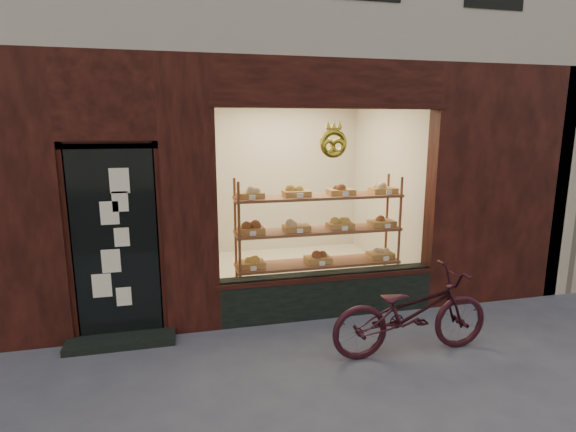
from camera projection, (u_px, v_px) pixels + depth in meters
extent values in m
plane|color=#41414B|center=(358.00, 427.00, 3.58)|extent=(90.00, 90.00, 0.00)
cube|color=black|center=(328.00, 294.00, 5.65)|extent=(2.70, 0.25, 0.55)
cube|color=black|center=(116.00, 244.00, 4.86)|extent=(0.90, 0.04, 2.15)
cube|color=black|center=(121.00, 341.00, 4.92)|extent=(1.15, 0.35, 0.08)
torus|color=gold|center=(333.00, 144.00, 5.17)|extent=(0.33, 0.07, 0.33)
cube|color=brown|center=(317.00, 298.00, 6.10)|extent=(2.20, 0.45, 0.04)
cube|color=brown|center=(318.00, 263.00, 6.00)|extent=(2.20, 0.45, 0.03)
cube|color=brown|center=(318.00, 230.00, 5.91)|extent=(2.20, 0.45, 0.04)
cube|color=brown|center=(319.00, 197.00, 5.82)|extent=(2.20, 0.45, 0.04)
cylinder|color=brown|center=(240.00, 250.00, 5.51)|extent=(0.04, 0.04, 1.70)
cylinder|color=brown|center=(399.00, 240.00, 6.00)|extent=(0.04, 0.04, 1.70)
cylinder|color=brown|center=(236.00, 243.00, 5.88)|extent=(0.04, 0.04, 1.70)
cylinder|color=brown|center=(386.00, 233.00, 6.37)|extent=(0.04, 0.04, 1.70)
cube|color=#A17239|center=(251.00, 264.00, 5.78)|extent=(0.34, 0.24, 0.07)
sphere|color=#C08C38|center=(251.00, 258.00, 5.76)|extent=(0.11, 0.11, 0.11)
cube|color=white|center=(254.00, 268.00, 5.61)|extent=(0.07, 0.01, 0.05)
cube|color=#A17239|center=(318.00, 259.00, 5.99)|extent=(0.34, 0.24, 0.07)
sphere|color=brown|center=(318.00, 253.00, 5.97)|extent=(0.11, 0.11, 0.11)
cube|color=white|center=(322.00, 263.00, 5.81)|extent=(0.07, 0.01, 0.05)
cube|color=#A17239|center=(380.00, 255.00, 6.20)|extent=(0.34, 0.24, 0.07)
sphere|color=tan|center=(380.00, 249.00, 6.18)|extent=(0.11, 0.11, 0.11)
cube|color=white|center=(386.00, 259.00, 6.02)|extent=(0.08, 0.01, 0.05)
cube|color=#A17239|center=(251.00, 230.00, 5.69)|extent=(0.34, 0.24, 0.07)
sphere|color=brown|center=(251.00, 224.00, 5.67)|extent=(0.11, 0.11, 0.11)
cube|color=white|center=(253.00, 234.00, 5.52)|extent=(0.07, 0.01, 0.06)
cube|color=#A17239|center=(296.00, 228.00, 5.83)|extent=(0.34, 0.24, 0.07)
sphere|color=tan|center=(296.00, 221.00, 5.81)|extent=(0.11, 0.11, 0.11)
cube|color=white|center=(300.00, 231.00, 5.65)|extent=(0.08, 0.01, 0.06)
cube|color=#A17239|center=(340.00, 225.00, 5.97)|extent=(0.34, 0.24, 0.07)
sphere|color=#C08C38|center=(340.00, 219.00, 5.95)|extent=(0.11, 0.11, 0.11)
cube|color=white|center=(345.00, 228.00, 5.79)|extent=(0.07, 0.01, 0.06)
cube|color=#A17239|center=(382.00, 223.00, 6.11)|extent=(0.34, 0.24, 0.07)
sphere|color=brown|center=(382.00, 217.00, 6.09)|extent=(0.11, 0.11, 0.11)
cube|color=white|center=(388.00, 226.00, 5.93)|extent=(0.08, 0.01, 0.06)
cube|color=#A17239|center=(250.00, 195.00, 5.60)|extent=(0.34, 0.24, 0.07)
sphere|color=tan|center=(250.00, 188.00, 5.58)|extent=(0.11, 0.11, 0.11)
cube|color=white|center=(252.00, 197.00, 5.43)|extent=(0.07, 0.01, 0.06)
cube|color=#A17239|center=(296.00, 193.00, 5.74)|extent=(0.34, 0.24, 0.07)
sphere|color=#C08C38|center=(297.00, 187.00, 5.72)|extent=(0.11, 0.11, 0.11)
cube|color=white|center=(300.00, 196.00, 5.56)|extent=(0.08, 0.01, 0.06)
cube|color=#A17239|center=(341.00, 192.00, 5.88)|extent=(0.34, 0.24, 0.07)
sphere|color=brown|center=(341.00, 185.00, 5.86)|extent=(0.11, 0.11, 0.11)
cube|color=white|center=(346.00, 194.00, 5.70)|extent=(0.07, 0.01, 0.06)
cube|color=#A17239|center=(383.00, 190.00, 6.02)|extent=(0.34, 0.24, 0.07)
sphere|color=tan|center=(383.00, 184.00, 6.00)|extent=(0.11, 0.11, 0.11)
cube|color=white|center=(389.00, 192.00, 5.84)|extent=(0.08, 0.01, 0.06)
imported|color=black|center=(411.00, 312.00, 4.67)|extent=(1.73, 0.61, 0.91)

